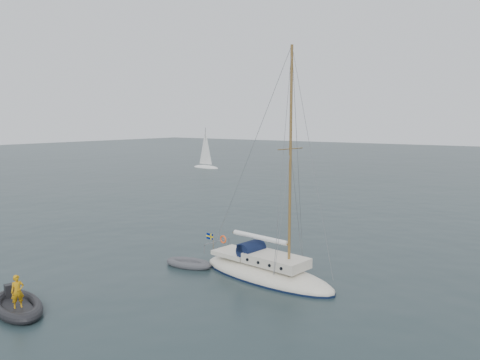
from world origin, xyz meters
The scene contains 5 objects.
ground centered at (0.00, 0.00, 0.00)m, with size 300.00×300.00×0.00m, color black.
sailboat centered at (0.06, -0.18, 0.99)m, with size 9.17×2.75×13.05m.
dinghy centered at (-4.83, -1.16, 0.19)m, with size 3.00×1.35×0.43m.
rib centered at (-6.89, -10.65, 0.27)m, with size 4.30×1.96×1.77m.
distant_yacht_a centered at (-41.02, 43.90, 3.33)m, with size 5.87×3.13×7.78m.
Camera 1 is at (13.48, -21.42, 8.73)m, focal length 35.00 mm.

